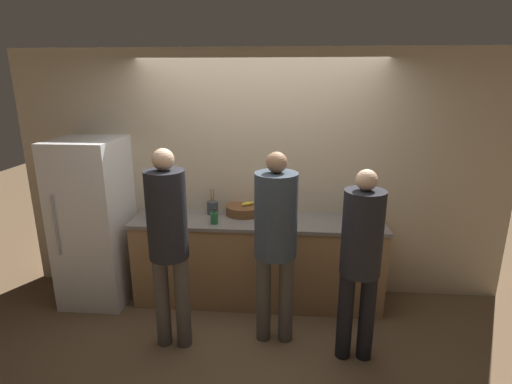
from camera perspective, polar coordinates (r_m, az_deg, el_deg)
ground_plane at (r=4.20m, az=-0.17°, el=-17.33°), size 14.00×14.00×0.00m
wall_back at (r=4.25m, az=0.57°, el=2.32°), size 5.20×0.06×2.60m
counter at (r=4.27m, az=0.24°, el=-9.67°), size 2.57×0.61×0.91m
refrigerator at (r=4.49m, az=-22.06°, el=-3.93°), size 0.65×0.73×1.73m
person_left at (r=3.41m, az=-12.46°, el=-6.02°), size 0.33×0.33×1.78m
person_center at (r=3.40m, az=2.82°, el=-5.75°), size 0.36×0.36×1.74m
person_right at (r=3.32m, az=14.74°, el=-8.45°), size 0.32×0.32×1.65m
fruit_bowl at (r=4.23m, az=-1.79°, el=-2.53°), size 0.37×0.37×0.14m
utensil_crock at (r=4.25m, az=-6.23°, el=-2.18°), size 0.12×0.12×0.27m
bottle_amber at (r=4.23m, az=-14.86°, el=-2.72°), size 0.07×0.07×0.19m
bottle_green at (r=3.98m, az=-5.98°, el=-3.66°), size 0.08×0.08×0.16m
bottle_red at (r=4.12m, az=1.40°, el=-2.55°), size 0.06×0.06×0.21m
cup_red at (r=4.16m, az=3.60°, el=-2.92°), size 0.08×0.08×0.09m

